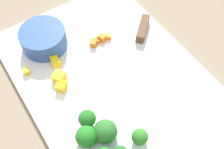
# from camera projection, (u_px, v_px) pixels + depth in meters

# --- Properties ---
(ground_plane) EXTENTS (4.00, 4.00, 0.00)m
(ground_plane) POSITION_uv_depth(u_px,v_px,m) (112.00, 80.00, 0.59)
(ground_plane) COLOR gray
(cutting_board) EXTENTS (0.51, 0.36, 0.01)m
(cutting_board) POSITION_uv_depth(u_px,v_px,m) (112.00, 79.00, 0.58)
(cutting_board) COLOR white
(cutting_board) RESTS_ON ground_plane
(prep_bowl) EXTENTS (0.10, 0.10, 0.04)m
(prep_bowl) POSITION_uv_depth(u_px,v_px,m) (43.00, 39.00, 0.61)
(prep_bowl) COLOR #2E5292
(prep_bowl) RESTS_ON cutting_board
(chef_knife) EXTENTS (0.26, 0.29, 0.02)m
(chef_knife) POSITION_uv_depth(u_px,v_px,m) (136.00, 55.00, 0.60)
(chef_knife) COLOR silver
(chef_knife) RESTS_ON cutting_board
(carrot_dice_0) EXTENTS (0.01, 0.01, 0.01)m
(carrot_dice_0) POSITION_uv_depth(u_px,v_px,m) (97.00, 41.00, 0.63)
(carrot_dice_0) COLOR orange
(carrot_dice_0) RESTS_ON cutting_board
(carrot_dice_1) EXTENTS (0.02, 0.02, 0.01)m
(carrot_dice_1) POSITION_uv_depth(u_px,v_px,m) (102.00, 38.00, 0.63)
(carrot_dice_1) COLOR orange
(carrot_dice_1) RESTS_ON cutting_board
(carrot_dice_2) EXTENTS (0.02, 0.02, 0.01)m
(carrot_dice_2) POSITION_uv_depth(u_px,v_px,m) (108.00, 37.00, 0.63)
(carrot_dice_2) COLOR orange
(carrot_dice_2) RESTS_ON cutting_board
(carrot_dice_3) EXTENTS (0.02, 0.02, 0.01)m
(carrot_dice_3) POSITION_uv_depth(u_px,v_px,m) (93.00, 43.00, 0.62)
(carrot_dice_3) COLOR orange
(carrot_dice_3) RESTS_ON cutting_board
(pepper_dice_0) EXTENTS (0.02, 0.02, 0.02)m
(pepper_dice_0) POSITION_uv_depth(u_px,v_px,m) (55.00, 62.00, 0.59)
(pepper_dice_0) COLOR yellow
(pepper_dice_0) RESTS_ON cutting_board
(pepper_dice_1) EXTENTS (0.02, 0.01, 0.01)m
(pepper_dice_1) POSITION_uv_depth(u_px,v_px,m) (26.00, 72.00, 0.58)
(pepper_dice_1) COLOR yellow
(pepper_dice_1) RESTS_ON cutting_board
(pepper_dice_2) EXTENTS (0.03, 0.03, 0.02)m
(pepper_dice_2) POSITION_uv_depth(u_px,v_px,m) (61.00, 86.00, 0.56)
(pepper_dice_2) COLOR yellow
(pepper_dice_2) RESTS_ON cutting_board
(pepper_dice_3) EXTENTS (0.03, 0.03, 0.02)m
(pepper_dice_3) POSITION_uv_depth(u_px,v_px,m) (59.00, 77.00, 0.57)
(pepper_dice_3) COLOR yellow
(pepper_dice_3) RESTS_ON cutting_board
(broccoli_floret_1) EXTENTS (0.04, 0.04, 0.04)m
(broccoli_floret_1) POSITION_uv_depth(u_px,v_px,m) (105.00, 131.00, 0.49)
(broccoli_floret_1) COLOR #86C154
(broccoli_floret_1) RESTS_ON cutting_board
(broccoli_floret_2) EXTENTS (0.03, 0.03, 0.03)m
(broccoli_floret_2) POSITION_uv_depth(u_px,v_px,m) (140.00, 137.00, 0.49)
(broccoli_floret_2) COLOR #83B962
(broccoli_floret_2) RESTS_ON cutting_board
(broccoli_floret_3) EXTENTS (0.04, 0.04, 0.04)m
(broccoli_floret_3) POSITION_uv_depth(u_px,v_px,m) (86.00, 137.00, 0.49)
(broccoli_floret_3) COLOR #8DB25B
(broccoli_floret_3) RESTS_ON cutting_board
(broccoli_floret_4) EXTENTS (0.03, 0.03, 0.04)m
(broccoli_floret_4) POSITION_uv_depth(u_px,v_px,m) (87.00, 119.00, 0.50)
(broccoli_floret_4) COLOR #96B95B
(broccoli_floret_4) RESTS_ON cutting_board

